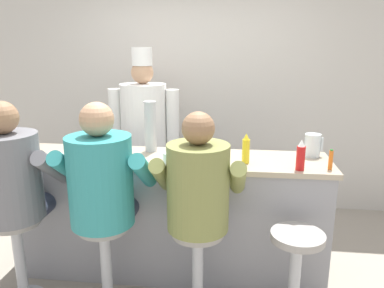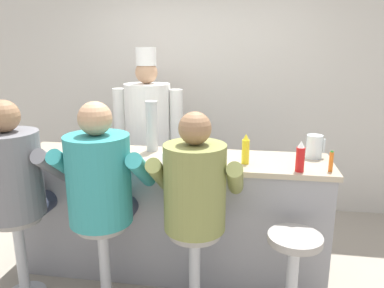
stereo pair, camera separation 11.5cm
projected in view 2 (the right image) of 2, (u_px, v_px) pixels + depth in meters
The scene contains 17 objects.
ground_plane at pixel (164, 288), 2.97m from camera, with size 20.00×20.00×0.00m, color #9E9384.
wall_back at pixel (197, 92), 4.32m from camera, with size 10.00×0.06×2.70m.
diner_counter at pixel (171, 214), 3.12m from camera, with size 2.53×0.59×1.01m.
ketchup_bottle_red at pixel (300, 157), 2.62m from camera, with size 0.06×0.06×0.22m.
mustard_bottle_yellow at pixel (246, 150), 2.79m from camera, with size 0.06×0.06×0.23m.
hot_sauce_bottle_orange at pixel (331, 162), 2.62m from camera, with size 0.03×0.03×0.15m.
water_pitcher_clear at pixel (314, 147), 2.94m from camera, with size 0.14×0.13×0.18m.
breakfast_plate at pixel (93, 155), 3.00m from camera, with size 0.24×0.24×0.05m.
cereal_bowl at pixel (208, 156), 2.93m from camera, with size 0.16×0.16×0.05m.
coffee_mug_white at pixel (168, 159), 2.78m from camera, with size 0.13×0.08×0.09m.
cup_stack_steel at pixel (152, 126), 3.12m from camera, with size 0.10×0.10×0.42m.
napkin_dispenser_chrome at pixel (191, 155), 2.83m from camera, with size 0.11×0.07×0.12m.
diner_seated_grey at pixel (15, 179), 2.69m from camera, with size 0.66×0.65×1.52m.
diner_seated_teal at pixel (102, 184), 2.59m from camera, with size 0.66×0.65×1.52m.
diner_seated_olive at pixel (196, 193), 2.49m from camera, with size 0.62×0.62×1.47m.
empty_stool_round at pixel (293, 266), 2.48m from camera, with size 0.35×0.35×0.68m.
cook_in_whites_near at pixel (148, 131), 3.86m from camera, with size 0.73×0.46×1.86m.
Camera 2 is at (0.63, -2.52, 1.86)m, focal length 35.00 mm.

